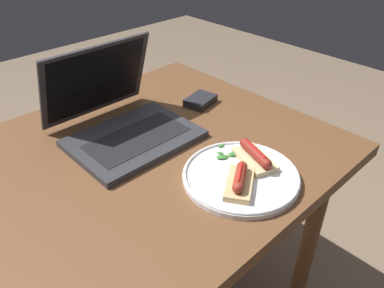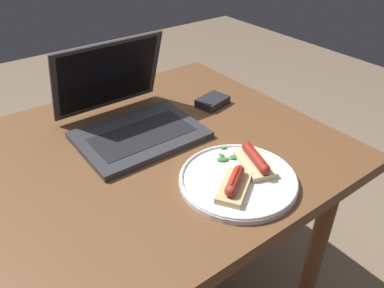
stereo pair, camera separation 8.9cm
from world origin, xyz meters
TOP-DOWN VIEW (x-y plane):
  - desk at (0.00, 0.00)m, footprint 1.09×0.82m
  - laptop at (0.08, 0.10)m, footprint 0.33×0.33m
  - plate at (0.16, -0.25)m, footprint 0.27×0.27m
  - sausage_toast_left at (0.13, -0.27)m, footprint 0.13×0.11m
  - sausage_toast_middle at (0.22, -0.24)m, footprint 0.10×0.13m
  - salad_pile at (0.20, -0.17)m, footprint 0.06×0.07m
  - external_drive at (0.36, 0.09)m, footprint 0.11×0.09m

SIDE VIEW (x-z plane):
  - desk at x=0.00m, z-range 0.28..1.03m
  - plate at x=0.16m, z-range 0.75..0.77m
  - external_drive at x=0.36m, z-range 0.75..0.77m
  - salad_pile at x=0.20m, z-range 0.76..0.77m
  - sausage_toast_middle at x=0.22m, z-range 0.76..0.80m
  - sausage_toast_left at x=0.13m, z-range 0.76..0.80m
  - laptop at x=0.08m, z-range 0.67..0.91m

